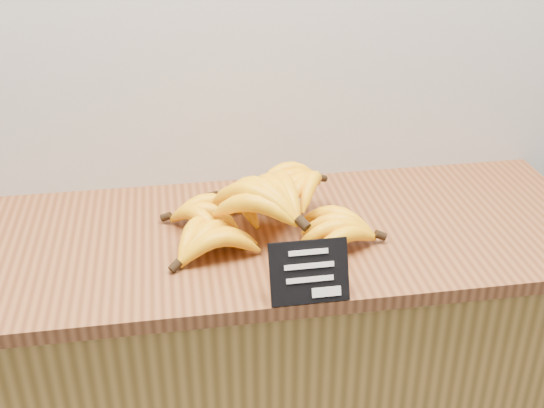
# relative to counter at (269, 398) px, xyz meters

# --- Properties ---
(counter) EXTENTS (1.45, 0.50, 0.90)m
(counter) POSITION_rel_counter_xyz_m (0.00, 0.00, 0.00)
(counter) COLOR #A77E35
(counter) RESTS_ON ground
(counter_top) EXTENTS (1.42, 0.54, 0.03)m
(counter_top) POSITION_rel_counter_xyz_m (0.00, 0.00, 0.47)
(counter_top) COLOR brown
(counter_top) RESTS_ON counter
(chalkboard_sign) EXTENTS (0.14, 0.05, 0.11)m
(chalkboard_sign) POSITION_rel_counter_xyz_m (0.04, -0.25, 0.53)
(chalkboard_sign) COLOR black
(chalkboard_sign) RESTS_ON counter_top
(banana_pile) EXTENTS (0.45, 0.41, 0.13)m
(banana_pile) POSITION_rel_counter_xyz_m (-0.02, -0.00, 0.53)
(banana_pile) COLOR #FFB80A
(banana_pile) RESTS_ON counter_top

